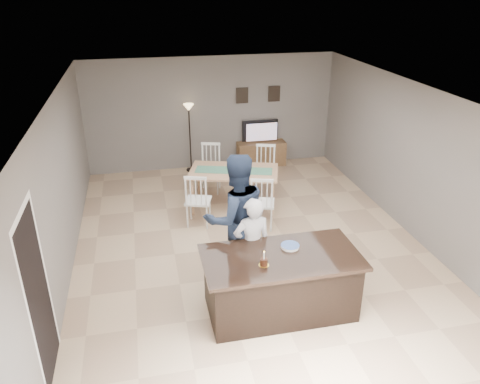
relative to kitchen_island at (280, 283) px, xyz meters
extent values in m
plane|color=tan|center=(0.00, 1.80, -0.45)|extent=(8.00, 8.00, 0.00)
plane|color=slate|center=(0.00, 5.80, 0.90)|extent=(6.00, 0.00, 6.00)
plane|color=slate|center=(0.00, -2.20, 0.90)|extent=(6.00, 0.00, 6.00)
plane|color=slate|center=(-3.00, 1.80, 0.90)|extent=(0.00, 8.00, 8.00)
plane|color=slate|center=(3.00, 1.80, 0.90)|extent=(0.00, 8.00, 8.00)
plane|color=white|center=(0.00, 1.80, 2.25)|extent=(8.00, 8.00, 0.00)
cube|color=black|center=(0.00, 0.00, -0.03)|extent=(2.00, 1.00, 0.85)
cube|color=black|center=(0.00, 0.00, 0.42)|extent=(2.15, 1.10, 0.05)
cube|color=brown|center=(1.20, 5.57, -0.15)|extent=(1.20, 0.40, 0.60)
imported|color=black|center=(1.20, 5.64, 0.41)|extent=(0.91, 0.12, 0.53)
plane|color=orange|center=(1.20, 5.56, 0.42)|extent=(0.78, 0.00, 0.78)
cube|color=black|center=(0.75, 5.78, 1.30)|extent=(0.30, 0.02, 0.38)
cube|color=black|center=(1.55, 5.78, 1.30)|extent=(0.30, 0.02, 0.38)
plane|color=black|center=(-2.99, -0.50, 0.60)|extent=(0.00, 2.10, 2.10)
plane|color=white|center=(-2.99, -0.50, 1.69)|extent=(0.00, 1.02, 1.02)
imported|color=silver|center=(-0.27, 0.55, 0.31)|extent=(0.58, 0.40, 1.53)
imported|color=#1C273D|center=(-0.43, 0.95, 0.58)|extent=(1.10, 0.92, 2.06)
cylinder|color=gold|center=(-0.29, -0.17, 0.45)|extent=(0.14, 0.14, 0.00)
cylinder|color=#37180F|center=(-0.29, -0.17, 0.50)|extent=(0.10, 0.10, 0.09)
cylinder|color=white|center=(-0.29, -0.17, 0.59)|extent=(0.02, 0.02, 0.10)
sphere|color=#FFBF4C|center=(-0.29, -0.17, 0.65)|extent=(0.02, 0.02, 0.02)
cylinder|color=white|center=(0.18, 0.18, 0.45)|extent=(0.25, 0.25, 0.01)
cylinder|color=white|center=(0.18, 0.18, 0.46)|extent=(0.25, 0.25, 0.01)
cylinder|color=white|center=(0.18, 0.18, 0.48)|extent=(0.25, 0.25, 0.01)
cylinder|color=#315096|center=(0.18, 0.18, 0.48)|extent=(0.26, 0.26, 0.00)
cube|color=tan|center=(0.03, 3.35, 0.34)|extent=(1.97, 1.46, 0.04)
cylinder|color=tan|center=(-0.84, 3.20, -0.07)|extent=(0.07, 0.07, 0.78)
cylinder|color=tan|center=(0.91, 3.50, -0.07)|extent=(0.07, 0.07, 0.78)
cube|color=#467F5E|center=(0.03, 3.35, 0.37)|extent=(1.58, 0.82, 0.01)
cube|color=silver|center=(-0.77, 2.80, 0.04)|extent=(0.57, 0.56, 0.04)
cylinder|color=silver|center=(-1.00, 2.69, -0.22)|extent=(0.04, 0.04, 0.47)
cylinder|color=silver|center=(-0.54, 2.91, -0.22)|extent=(0.04, 0.04, 0.47)
cube|color=silver|center=(-0.83, 2.61, 0.59)|extent=(0.41, 0.16, 0.05)
cube|color=silver|center=(0.38, 2.44, 0.04)|extent=(0.57, 0.56, 0.04)
cylinder|color=silver|center=(0.15, 2.33, -0.22)|extent=(0.04, 0.04, 0.47)
cylinder|color=silver|center=(0.61, 2.55, -0.22)|extent=(0.04, 0.04, 0.47)
cube|color=silver|center=(0.32, 2.25, 0.59)|extent=(0.41, 0.16, 0.05)
cube|color=silver|center=(-0.31, 4.26, 0.04)|extent=(0.57, 0.56, 0.04)
cylinder|color=silver|center=(-0.08, 4.37, -0.22)|extent=(0.04, 0.04, 0.47)
cylinder|color=silver|center=(-0.54, 4.15, -0.22)|extent=(0.04, 0.04, 0.47)
cube|color=silver|center=(-0.25, 4.45, 0.59)|extent=(0.41, 0.16, 0.05)
cube|color=silver|center=(0.84, 3.90, 0.04)|extent=(0.57, 0.56, 0.04)
cylinder|color=silver|center=(1.07, 4.01, -0.22)|extent=(0.04, 0.04, 0.47)
cylinder|color=silver|center=(0.61, 3.79, -0.22)|extent=(0.04, 0.04, 0.47)
cube|color=silver|center=(0.90, 4.09, 0.59)|extent=(0.41, 0.16, 0.05)
cylinder|color=black|center=(-0.57, 5.59, -0.44)|extent=(0.25, 0.25, 0.03)
cylinder|color=black|center=(-0.57, 5.59, 0.32)|extent=(0.03, 0.03, 1.52)
cone|color=#ECC482|center=(-0.57, 5.59, 1.12)|extent=(0.25, 0.25, 0.16)
camera|label=1|loc=(-1.71, -5.14, 3.87)|focal=35.00mm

